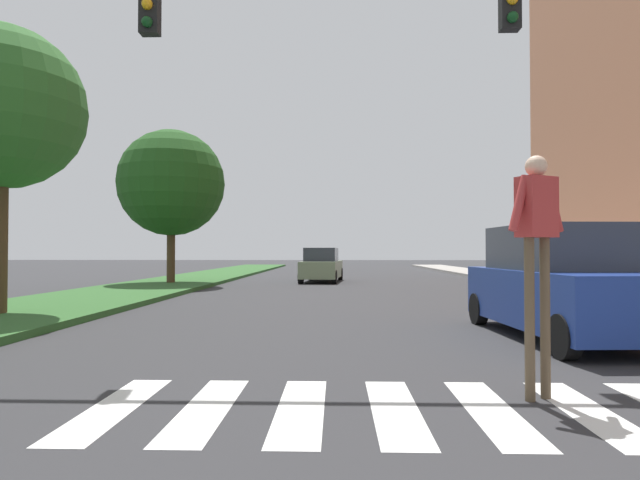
% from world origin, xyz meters
% --- Properties ---
extents(ground_plane, '(140.00, 140.00, 0.00)m').
position_xyz_m(ground_plane, '(0.00, 30.00, 0.00)').
color(ground_plane, '#2D2D30').
extents(crosswalk, '(5.85, 2.20, 0.01)m').
position_xyz_m(crosswalk, '(0.00, 8.62, 0.00)').
color(crosswalk, silver).
rests_on(crosswalk, ground_plane).
extents(median_strip, '(4.23, 64.00, 0.15)m').
position_xyz_m(median_strip, '(-7.98, 28.00, 0.07)').
color(median_strip, '#2D5B28').
rests_on(median_strip, ground_plane).
extents(tree_mid, '(3.64, 3.64, 6.40)m').
position_xyz_m(tree_mid, '(-8.03, 15.19, 4.70)').
color(tree_mid, '#4C3823').
rests_on(tree_mid, median_strip).
extents(tree_far, '(4.68, 4.68, 6.73)m').
position_xyz_m(tree_far, '(-7.85, 27.07, 4.53)').
color(tree_far, '#4C3823').
rests_on(tree_far, median_strip).
extents(sidewalk_right, '(3.00, 64.00, 0.15)m').
position_xyz_m(sidewalk_right, '(8.81, 28.00, 0.07)').
color(sidewalk_right, '#9E9991').
rests_on(sidewalk_right, ground_plane).
extents(traffic_light_gantry, '(9.64, 0.30, 6.00)m').
position_xyz_m(traffic_light_gantry, '(-3.29, 11.25, 4.39)').
color(traffic_light_gantry, gold).
rests_on(traffic_light_gantry, median_strip).
extents(pedestrian_performer, '(0.70, 0.43, 2.49)m').
position_xyz_m(pedestrian_performer, '(1.49, 9.03, 1.66)').
color(pedestrian_performer, brown).
rests_on(pedestrian_performer, ground_plane).
extents(suv_crossing, '(2.22, 4.71, 1.97)m').
position_xyz_m(suv_crossing, '(3.37, 13.02, 0.93)').
color(suv_crossing, navy).
rests_on(suv_crossing, ground_plane).
extents(sedan_midblock, '(2.16, 4.56, 1.69)m').
position_xyz_m(sedan_midblock, '(-1.28, 30.40, 0.78)').
color(sedan_midblock, gray).
rests_on(sedan_midblock, ground_plane).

